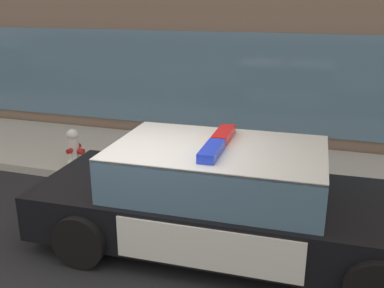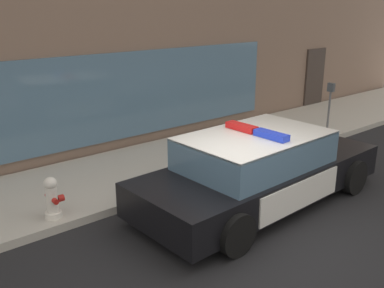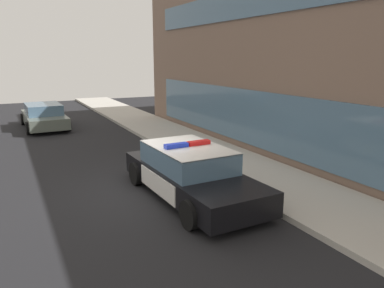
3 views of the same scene
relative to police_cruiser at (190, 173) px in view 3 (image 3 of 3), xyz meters
name	(u,v)px [view 3 (image 3 of 3)]	position (x,y,z in m)	size (l,w,h in m)	color
ground	(156,187)	(-1.10, -0.56, -0.68)	(48.00, 48.00, 0.00)	black
sidewalk	(248,170)	(-1.10, 2.68, -0.61)	(48.00, 2.79, 0.15)	#B2ADA3
police_cruiser	(190,173)	(0.00, 0.00, 0.00)	(5.16, 2.25, 1.49)	black
fire_hydrant	(189,147)	(-3.31, 1.60, -0.18)	(0.34, 0.39, 0.73)	silver
car_far_lane	(44,116)	(-12.50, -2.47, -0.05)	(4.74, 2.19, 1.29)	#596056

